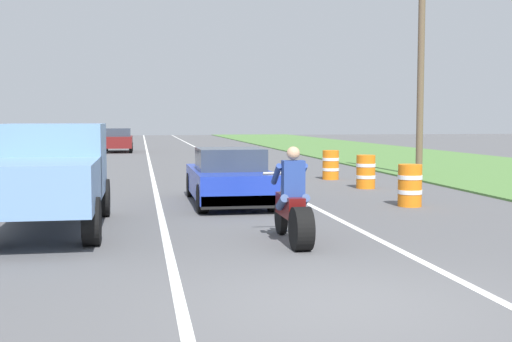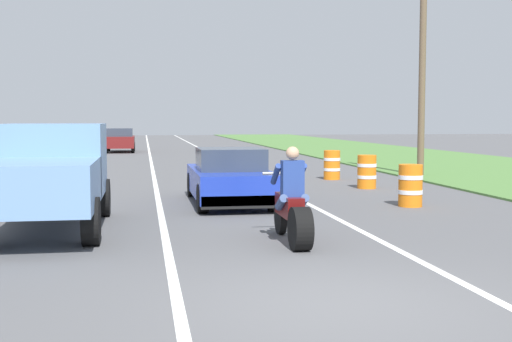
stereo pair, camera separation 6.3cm
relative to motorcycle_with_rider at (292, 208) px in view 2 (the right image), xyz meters
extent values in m
plane|color=#565659|center=(-0.27, -3.68, -0.59)|extent=(160.00, 160.00, 0.00)
cube|color=white|center=(-5.67, 16.32, -0.59)|extent=(0.14, 120.00, 0.01)
cube|color=white|center=(1.53, 16.32, -0.59)|extent=(0.14, 120.00, 0.01)
cube|color=white|center=(-2.07, 16.32, -0.59)|extent=(0.14, 120.00, 0.01)
cube|color=#517F3D|center=(11.65, 16.32, -0.56)|extent=(10.00, 120.00, 0.06)
cylinder|color=black|center=(0.00, -0.60, -0.25)|extent=(0.28, 0.69, 0.69)
cylinder|color=black|center=(0.00, 0.95, -0.28)|extent=(0.12, 0.63, 0.63)
cube|color=#590F0F|center=(0.00, 0.23, 0.02)|extent=(0.28, 1.10, 0.36)
cylinder|color=#B2B2B7|center=(0.00, 0.87, 0.09)|extent=(0.08, 0.36, 0.73)
cylinder|color=#A5A5AA|center=(0.00, 0.85, 0.52)|extent=(0.70, 0.05, 0.05)
cube|color=navy|center=(0.00, 0.00, 0.50)|extent=(0.36, 0.24, 0.60)
sphere|color=tan|center=(0.00, 0.00, 0.92)|extent=(0.22, 0.22, 0.22)
cylinder|color=#384C7A|center=(-0.18, 0.03, 0.10)|extent=(0.14, 0.47, 0.32)
cylinder|color=navy|center=(-0.22, 0.30, 0.55)|extent=(0.10, 0.51, 0.40)
cylinder|color=#384C7A|center=(0.18, 0.03, 0.10)|extent=(0.14, 0.47, 0.32)
cylinder|color=navy|center=(0.22, 0.30, 0.55)|extent=(0.10, 0.51, 0.40)
cube|color=#1E38B2|center=(-0.35, 5.48, -0.07)|extent=(1.80, 4.30, 0.64)
cube|color=#333D4C|center=(-0.35, 5.28, 0.51)|extent=(1.56, 1.70, 0.52)
cube|color=black|center=(-0.35, 3.43, -0.31)|extent=(1.76, 0.20, 0.28)
cylinder|color=black|center=(-1.15, 7.08, -0.27)|extent=(0.24, 0.64, 0.64)
cylinder|color=black|center=(0.45, 7.08, -0.27)|extent=(0.24, 0.64, 0.64)
cylinder|color=black|center=(-1.15, 3.88, -0.27)|extent=(0.24, 0.64, 0.64)
cylinder|color=black|center=(0.45, 3.88, -0.27)|extent=(0.24, 0.64, 0.64)
cube|color=#6B93C6|center=(-4.16, 2.95, 0.69)|extent=(1.90, 2.10, 1.40)
cube|color=#333D4C|center=(-4.16, 3.30, 1.07)|extent=(1.67, 0.29, 0.57)
cube|color=#6B93C6|center=(-4.16, 0.70, 0.39)|extent=(1.90, 2.70, 0.80)
cylinder|color=black|center=(-5.03, 3.75, -0.19)|extent=(0.28, 0.80, 0.80)
cylinder|color=black|center=(-3.29, 3.75, -0.19)|extent=(0.28, 0.80, 0.80)
cylinder|color=black|center=(-3.29, 0.40, -0.19)|extent=(0.28, 0.80, 0.80)
cylinder|color=brown|center=(7.38, 11.88, 3.65)|extent=(0.24, 0.24, 8.49)
cylinder|color=orange|center=(3.81, 4.20, -0.09)|extent=(0.56, 0.56, 1.00)
cylinder|color=white|center=(3.81, 4.20, 0.11)|extent=(0.58, 0.58, 0.10)
cylinder|color=white|center=(3.81, 4.20, -0.24)|extent=(0.58, 0.58, 0.10)
cylinder|color=orange|center=(4.15, 8.35, -0.09)|extent=(0.56, 0.56, 1.00)
cylinder|color=white|center=(4.15, 8.35, 0.11)|extent=(0.58, 0.58, 0.10)
cylinder|color=white|center=(4.15, 8.35, -0.24)|extent=(0.58, 0.58, 0.10)
cylinder|color=orange|center=(3.95, 11.41, -0.09)|extent=(0.56, 0.56, 1.00)
cylinder|color=white|center=(3.95, 11.41, 0.11)|extent=(0.58, 0.58, 0.10)
cylinder|color=white|center=(3.95, 11.41, -0.24)|extent=(0.58, 0.58, 0.10)
cube|color=maroon|center=(-3.87, 32.21, 0.06)|extent=(1.76, 4.00, 0.70)
cube|color=#333D4C|center=(-3.87, 32.01, 0.66)|extent=(1.56, 2.00, 0.50)
cylinder|color=black|center=(-4.67, 33.61, -0.29)|extent=(0.20, 0.60, 0.60)
cylinder|color=black|center=(-3.07, 33.61, -0.29)|extent=(0.20, 0.60, 0.60)
cylinder|color=black|center=(-4.67, 30.81, -0.29)|extent=(0.20, 0.60, 0.60)
cylinder|color=black|center=(-3.07, 30.81, -0.29)|extent=(0.20, 0.60, 0.60)
camera|label=1|loc=(-2.48, -10.76, 1.48)|focal=47.01mm
camera|label=2|loc=(-2.42, -10.77, 1.48)|focal=47.01mm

